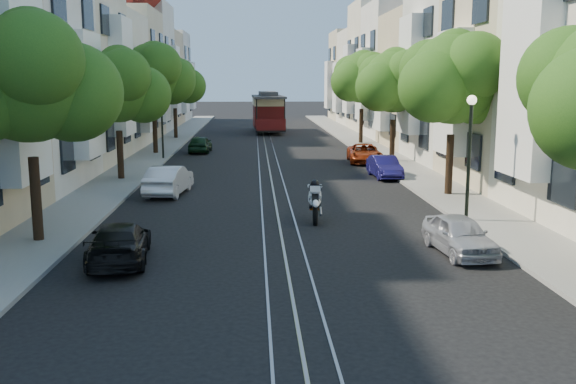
{
  "coord_description": "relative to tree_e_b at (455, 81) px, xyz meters",
  "views": [
    {
      "loc": [
        -0.82,
        -16.77,
        4.77
      ],
      "look_at": [
        0.31,
        4.48,
        1.04
      ],
      "focal_mm": 40.0,
      "sensor_mm": 36.0,
      "label": 1
    }
  ],
  "objects": [
    {
      "name": "ground",
      "position": [
        -7.26,
        19.02,
        -4.73
      ],
      "size": [
        200.0,
        200.0,
        0.0
      ],
      "primitive_type": "plane",
      "color": "black",
      "rests_on": "ground"
    },
    {
      "name": "sidewalk_east",
      "position": [
        -0.01,
        19.02,
        -4.67
      ],
      "size": [
        2.5,
        80.0,
        0.12
      ],
      "primitive_type": "cube",
      "color": "gray",
      "rests_on": "ground"
    },
    {
      "name": "sidewalk_west",
      "position": [
        -14.51,
        19.02,
        -4.67
      ],
      "size": [
        2.5,
        80.0,
        0.12
      ],
      "primitive_type": "cube",
      "color": "gray",
      "rests_on": "ground"
    },
    {
      "name": "rail_left",
      "position": [
        -7.81,
        19.02,
        -4.72
      ],
      "size": [
        0.06,
        80.0,
        0.02
      ],
      "primitive_type": "cube",
      "color": "gray",
      "rests_on": "ground"
    },
    {
      "name": "rail_slot",
      "position": [
        -7.26,
        19.02,
        -4.72
      ],
      "size": [
        0.06,
        80.0,
        0.02
      ],
      "primitive_type": "cube",
      "color": "gray",
      "rests_on": "ground"
    },
    {
      "name": "rail_right",
      "position": [
        -6.71,
        19.02,
        -4.72
      ],
      "size": [
        0.06,
        80.0,
        0.02
      ],
      "primitive_type": "cube",
      "color": "gray",
      "rests_on": "ground"
    },
    {
      "name": "lane_line",
      "position": [
        -7.26,
        19.02,
        -4.73
      ],
      "size": [
        0.08,
        80.0,
        0.01
      ],
      "primitive_type": "cube",
      "color": "tan",
      "rests_on": "ground"
    },
    {
      "name": "townhouses_east",
      "position": [
        4.61,
        18.94,
        0.45
      ],
      "size": [
        7.75,
        72.0,
        12.0
      ],
      "color": "beige",
      "rests_on": "ground"
    },
    {
      "name": "townhouses_west",
      "position": [
        -19.13,
        18.94,
        0.35
      ],
      "size": [
        7.75,
        72.0,
        11.76
      ],
      "color": "silver",
      "rests_on": "ground"
    },
    {
      "name": "tree_e_b",
      "position": [
        0.0,
        0.0,
        0.0
      ],
      "size": [
        4.93,
        4.08,
        6.68
      ],
      "color": "black",
      "rests_on": "ground"
    },
    {
      "name": "tree_e_c",
      "position": [
        -0.0,
        11.0,
        -0.13
      ],
      "size": [
        4.84,
        3.99,
        6.52
      ],
      "color": "black",
      "rests_on": "ground"
    },
    {
      "name": "tree_e_d",
      "position": [
        0.0,
        22.0,
        0.13
      ],
      "size": [
        5.01,
        4.16,
        6.85
      ],
      "color": "black",
      "rests_on": "ground"
    },
    {
      "name": "tree_w_a",
      "position": [
        -14.4,
        -7.0,
        0.0
      ],
      "size": [
        4.93,
        4.08,
        6.68
      ],
      "color": "black",
      "rests_on": "ground"
    },
    {
      "name": "tree_w_b",
      "position": [
        -14.4,
        5.0,
        -0.34
      ],
      "size": [
        4.72,
        3.87,
        6.27
      ],
      "color": "black",
      "rests_on": "ground"
    },
    {
      "name": "tree_w_c",
      "position": [
        -14.4,
        16.0,
        0.34
      ],
      "size": [
        5.13,
        4.28,
        7.09
      ],
      "color": "black",
      "rests_on": "ground"
    },
    {
      "name": "tree_w_d",
      "position": [
        -14.4,
        27.0,
        -0.13
      ],
      "size": [
        4.84,
        3.99,
        6.52
      ],
      "color": "black",
      "rests_on": "ground"
    },
    {
      "name": "lamp_east",
      "position": [
        -0.96,
        -4.98,
        -1.89
      ],
      "size": [
        0.32,
        0.32,
        4.16
      ],
      "color": "black",
      "rests_on": "ground"
    },
    {
      "name": "lamp_west",
      "position": [
        -13.56,
        13.02,
        -1.89
      ],
      "size": [
        0.32,
        0.32,
        4.16
      ],
      "color": "black",
      "rests_on": "ground"
    },
    {
      "name": "sportbike_rider",
      "position": [
        -6.03,
        -4.32,
        -3.96
      ],
      "size": [
        0.53,
        2.15,
        1.48
      ],
      "rotation": [
        0.0,
        0.0,
        -0.06
      ],
      "color": "black",
      "rests_on": "ground"
    },
    {
      "name": "cable_car",
      "position": [
        -6.76,
        33.67,
        -2.73
      ],
      "size": [
        3.05,
        8.89,
        3.38
      ],
      "rotation": [
        0.0,
        0.0,
        0.03
      ],
      "color": "black",
      "rests_on": "ground"
    },
    {
      "name": "parked_car_e_near",
      "position": [
        -2.42,
        -8.75,
        -4.19
      ],
      "size": [
        1.55,
        3.27,
        1.08
      ],
      "primitive_type": "imported",
      "rotation": [
        0.0,
        0.0,
        0.09
      ],
      "color": "#A0A1AB",
      "rests_on": "ground"
    },
    {
      "name": "parked_car_e_mid",
      "position": [
        -1.66,
        5.29,
        -4.19
      ],
      "size": [
        1.3,
        3.33,
        1.08
      ],
      "primitive_type": "imported",
      "rotation": [
        0.0,
        0.0,
        0.05
      ],
      "color": "#110E47",
      "rests_on": "ground"
    },
    {
      "name": "parked_car_e_far",
      "position": [
        -1.66,
        11.09,
        -4.18
      ],
      "size": [
        2.08,
        4.06,
        1.1
      ],
      "primitive_type": "imported",
      "rotation": [
        0.0,
        0.0,
        -0.07
      ],
      "color": "maroon",
      "rests_on": "ground"
    },
    {
      "name": "parked_car_w_near",
      "position": [
        -11.66,
        -9.09,
        -4.2
      ],
      "size": [
        1.87,
        3.82,
        1.07
      ],
      "primitive_type": "imported",
      "rotation": [
        0.0,
        0.0,
        3.24
      ],
      "color": "black",
      "rests_on": "ground"
    },
    {
      "name": "parked_car_w_mid",
      "position": [
        -11.68,
        1.12,
        -4.12
      ],
      "size": [
        1.76,
        3.88,
        1.24
      ],
      "primitive_type": "imported",
      "rotation": [
        0.0,
        0.0,
        3.02
      ],
      "color": "silver",
      "rests_on": "ground"
    },
    {
      "name": "parked_car_w_far",
      "position": [
        -11.66,
        17.0,
        -4.16
      ],
      "size": [
        1.5,
        3.43,
        1.15
      ],
      "primitive_type": "imported",
      "rotation": [
        0.0,
        0.0,
        3.1
      ],
      "color": "black",
      "rests_on": "ground"
    }
  ]
}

